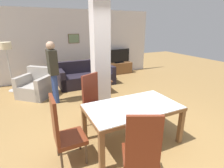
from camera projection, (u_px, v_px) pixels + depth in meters
ground_plane at (131, 140)px, 3.37m from camera, size 18.00×18.00×0.00m
back_wall at (70, 45)px, 6.97m from camera, size 7.20×0.09×2.70m
divider_pillar at (100, 58)px, 4.28m from camera, size 0.41×0.32×2.70m
dining_table at (132, 113)px, 3.18m from camera, size 1.68×0.96×0.74m
dining_chair_near_left at (141, 150)px, 2.26m from camera, size 0.61×0.61×1.14m
dining_chair_far_left at (94, 100)px, 3.76m from camera, size 0.61×0.61×1.14m
dining_chair_head_left at (63, 131)px, 2.68m from camera, size 0.46×0.46×1.14m
sofa at (86, 77)px, 6.45m from camera, size 2.00×0.85×0.87m
armchair at (37, 87)px, 5.41m from camera, size 1.23×1.22×0.87m
coffee_table at (99, 86)px, 5.69m from camera, size 0.72×0.57×0.43m
bottle at (97, 77)px, 5.59m from camera, size 0.06×0.06×0.24m
tv_stand at (119, 68)px, 7.95m from camera, size 1.15×0.40×0.50m
tv_screen at (119, 56)px, 7.77m from camera, size 1.06×0.26×0.60m
floor_lamp at (6, 50)px, 5.50m from camera, size 0.35×0.35×1.61m
standing_person at (53, 68)px, 4.76m from camera, size 0.25×0.40×1.72m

